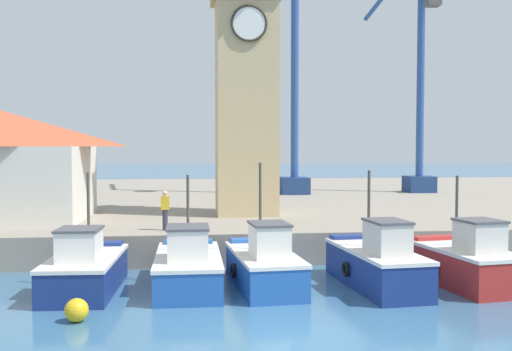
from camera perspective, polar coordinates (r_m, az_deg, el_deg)
name	(u,v)px	position (r m, az deg, el deg)	size (l,w,h in m)	color
ground_plane	(303,340)	(15.24, 4.50, -15.32)	(300.00, 300.00, 0.00)	#386689
quay_wharf	(228,203)	(43.42, -2.65, -2.61)	(120.00, 40.00, 1.30)	gray
fishing_boat_far_left	(85,269)	(20.47, -15.98, -8.54)	(2.30, 4.86, 3.87)	navy
fishing_boat_left_outer	(188,266)	(20.33, -6.49, -8.57)	(2.27, 5.27, 3.75)	#2356A8
fishing_boat_left_inner	(264,264)	(20.31, 0.79, -8.47)	(2.34, 5.16, 4.18)	#2356A8
fishing_boat_mid_left	(377,263)	(20.64, 11.41, -8.20)	(2.33, 5.37, 3.91)	navy
fishing_boat_center	(466,262)	(21.68, 19.38, -7.79)	(2.66, 4.69, 3.72)	#AD2823
clock_tower	(246,66)	(30.45, -0.95, 10.40)	(3.48, 3.48, 15.65)	tan
port_crane_near	(293,83)	(43.61, 3.51, 8.83)	(4.27, 9.80, 20.19)	navy
port_crane_far	(418,105)	(46.64, 15.20, 6.54)	(3.41, 8.66, 18.23)	navy
mooring_buoy	(77,310)	(17.20, -16.72, -12.19)	(0.64, 0.64, 0.64)	gold
dock_worker_near_tower	(165,210)	(24.75, -8.65, -3.24)	(0.34, 0.22, 1.62)	#33333D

